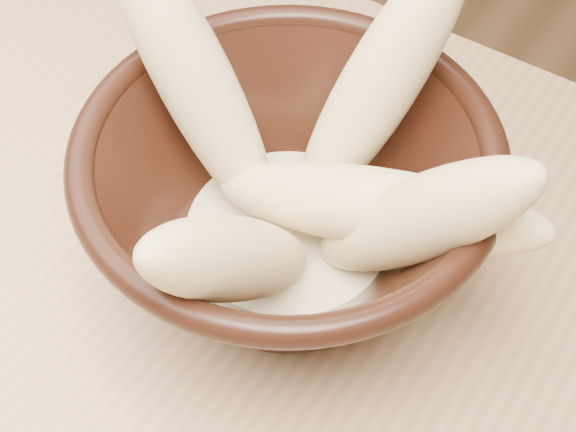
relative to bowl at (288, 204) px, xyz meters
The scene contains 7 objects.
bowl is the anchor object (origin of this frame).
milk_puddle 0.03m from the bowl, behind, with size 0.13×0.13×0.02m, color beige.
banana_upright 0.08m from the bowl, 75.05° to the left, with size 0.04×0.04×0.18m, color #E7CC88.
banana_left 0.09m from the bowl, behind, with size 0.04×0.04×0.19m, color #E7CC88.
banana_right 0.09m from the bowl, ahead, with size 0.04×0.04×0.16m, color #E7CC88.
banana_across 0.05m from the bowl, ahead, with size 0.04×0.04×0.19m, color #E7CC88.
banana_front 0.07m from the bowl, 80.32° to the right, with size 0.04×0.04×0.16m, color #E7CC88.
Camera 1 is at (0.13, -0.11, 1.18)m, focal length 50.00 mm.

